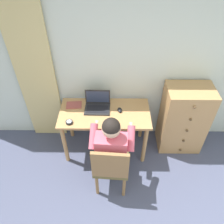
# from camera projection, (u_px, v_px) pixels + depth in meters

# --- Properties ---
(wall_back) EXTENTS (4.80, 0.05, 2.50)m
(wall_back) POSITION_uv_depth(u_px,v_px,m) (121.00, 65.00, 2.94)
(wall_back) COLOR silver
(wall_back) RESTS_ON ground_plane
(curtain_panel) EXTENTS (0.51, 0.03, 2.30)m
(curtain_panel) POSITION_uv_depth(u_px,v_px,m) (35.00, 74.00, 2.97)
(curtain_panel) COLOR #CCB77A
(curtain_panel) RESTS_ON ground_plane
(desk) EXTENTS (1.22, 0.60, 0.74)m
(desk) POSITION_uv_depth(u_px,v_px,m) (105.00, 118.00, 3.10)
(desk) COLOR tan
(desk) RESTS_ON ground_plane
(dresser) EXTENTS (0.62, 0.46, 1.06)m
(dresser) POSITION_uv_depth(u_px,v_px,m) (183.00, 119.00, 3.22)
(dresser) COLOR tan
(dresser) RESTS_ON ground_plane
(chair) EXTENTS (0.45, 0.43, 0.89)m
(chair) POSITION_uv_depth(u_px,v_px,m) (111.00, 166.00, 2.68)
(chair) COLOR brown
(chair) RESTS_ON ground_plane
(person_seated) EXTENTS (0.55, 0.60, 1.20)m
(person_seated) POSITION_uv_depth(u_px,v_px,m) (112.00, 144.00, 2.69)
(person_seated) COLOR #33384C
(person_seated) RESTS_ON ground_plane
(laptop) EXTENTS (0.35, 0.26, 0.24)m
(laptop) POSITION_uv_depth(u_px,v_px,m) (97.00, 105.00, 3.06)
(laptop) COLOR #232326
(laptop) RESTS_ON desk
(computer_mouse) EXTENTS (0.08, 0.11, 0.03)m
(computer_mouse) POSITION_uv_depth(u_px,v_px,m) (120.00, 110.00, 3.03)
(computer_mouse) COLOR black
(computer_mouse) RESTS_ON desk
(desk_clock) EXTENTS (0.09, 0.09, 0.03)m
(desk_clock) POSITION_uv_depth(u_px,v_px,m) (69.00, 122.00, 2.86)
(desk_clock) COLOR black
(desk_clock) RESTS_ON desk
(notebook_pad) EXTENTS (0.22, 0.17, 0.01)m
(notebook_pad) POSITION_uv_depth(u_px,v_px,m) (74.00, 105.00, 3.12)
(notebook_pad) COLOR #994742
(notebook_pad) RESTS_ON desk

